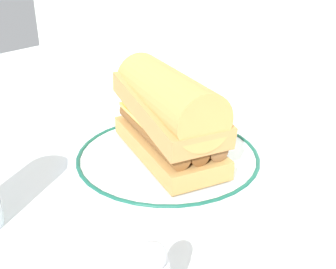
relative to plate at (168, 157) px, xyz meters
name	(u,v)px	position (x,y,z in m)	size (l,w,h in m)	color
ground_plane	(148,164)	(-0.02, -0.02, -0.01)	(1.50, 1.50, 0.00)	silver
plate	(168,157)	(0.00, 0.00, 0.00)	(0.29, 0.29, 0.01)	white
sausage_sandwich	(168,113)	(0.00, 0.00, 0.07)	(0.23, 0.17, 0.12)	tan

